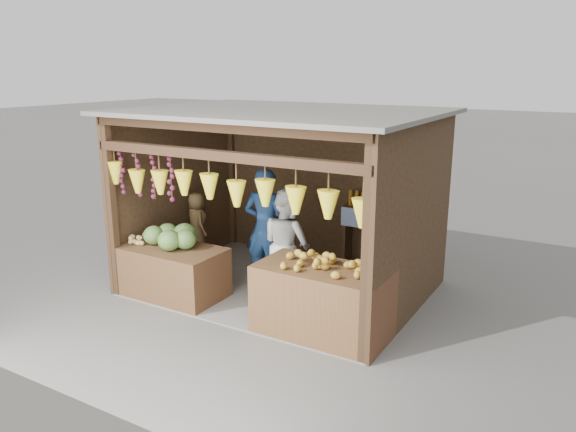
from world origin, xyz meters
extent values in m
plane|color=#514F49|center=(0.00, 0.00, 0.00)|extent=(80.00, 80.00, 0.00)
cube|color=slate|center=(0.00, 0.00, 0.01)|extent=(4.00, 3.00, 0.02)
cube|color=black|center=(0.00, 1.50, 1.30)|extent=(4.00, 0.06, 2.60)
cube|color=black|center=(-2.00, 0.00, 1.30)|extent=(0.06, 3.00, 2.60)
cube|color=black|center=(2.00, 0.00, 1.30)|extent=(0.06, 3.00, 2.60)
cube|color=#605B54|center=(0.00, 0.00, 2.63)|extent=(4.30, 3.30, 0.06)
cube|color=black|center=(-1.94, -1.44, 1.30)|extent=(0.11, 0.11, 2.60)
cube|color=black|center=(1.94, -1.44, 1.30)|extent=(0.11, 0.11, 2.60)
cube|color=black|center=(-1.94, 1.44, 1.30)|extent=(0.11, 0.11, 2.60)
cube|color=black|center=(1.94, 1.44, 1.30)|extent=(0.11, 0.11, 2.60)
cube|color=black|center=(0.00, -1.44, 2.20)|extent=(4.00, 0.12, 0.12)
cube|color=black|center=(0.00, -1.44, 2.54)|extent=(4.00, 0.12, 0.12)
cube|color=#382314|center=(1.05, 1.30, 1.05)|extent=(1.25, 0.30, 0.05)
cube|color=#382314|center=(0.47, 1.30, 0.53)|extent=(0.05, 0.28, 1.05)
cube|color=#382314|center=(1.64, 1.30, 0.53)|extent=(0.05, 0.28, 1.05)
cube|color=blue|center=(1.05, 1.14, 0.92)|extent=(1.25, 0.02, 0.30)
cube|color=#492C18|center=(-1.21, -1.06, 0.37)|extent=(1.49, 0.85, 0.73)
cube|color=#4C2B19|center=(1.22, -1.07, 0.44)|extent=(1.63, 0.85, 0.88)
cube|color=black|center=(-1.63, 0.02, 0.15)|extent=(0.32, 0.32, 0.30)
imported|color=#142B4C|center=(-0.26, -0.05, 0.91)|extent=(0.73, 0.54, 1.82)
imported|color=silver|center=(0.23, -0.25, 0.80)|extent=(0.96, 0.87, 1.60)
imported|color=#4F3B1F|center=(-1.63, 0.02, 0.79)|extent=(0.58, 0.52, 0.99)
camera|label=1|loc=(4.09, -6.79, 3.22)|focal=35.00mm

